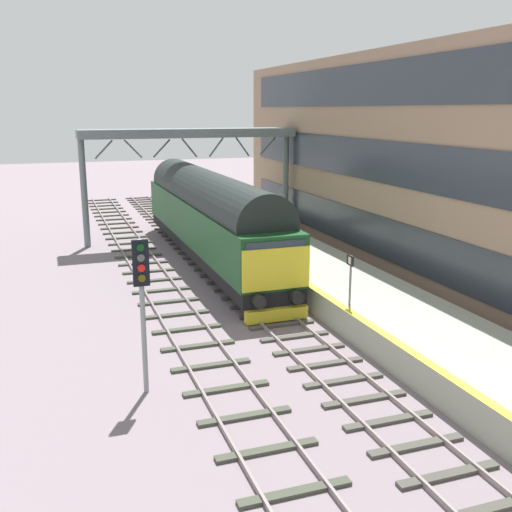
# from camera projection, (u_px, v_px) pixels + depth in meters

# --- Properties ---
(ground_plane) EXTENTS (140.00, 140.00, 0.00)m
(ground_plane) POSITION_uv_depth(u_px,v_px,m) (241.00, 289.00, 26.42)
(ground_plane) COLOR slate
(ground_plane) RESTS_ON ground
(track_main) EXTENTS (2.50, 60.00, 0.15)m
(track_main) POSITION_uv_depth(u_px,v_px,m) (241.00, 288.00, 26.40)
(track_main) COLOR gray
(track_main) RESTS_ON ground
(track_adjacent_west) EXTENTS (2.50, 60.00, 0.15)m
(track_adjacent_west) POSITION_uv_depth(u_px,v_px,m) (165.00, 296.00, 25.32)
(track_adjacent_west) COLOR gray
(track_adjacent_west) RESTS_ON ground
(station_platform) EXTENTS (4.00, 44.00, 1.01)m
(station_platform) POSITION_uv_depth(u_px,v_px,m) (315.00, 271.00, 27.45)
(station_platform) COLOR #9EA390
(station_platform) RESTS_ON ground
(station_building) EXTENTS (5.33, 43.96, 10.43)m
(station_building) POSITION_uv_depth(u_px,v_px,m) (486.00, 172.00, 24.82)
(station_building) COLOR #9B7B64
(station_building) RESTS_ON ground
(diesel_locomotive) EXTENTS (2.74, 19.46, 4.68)m
(diesel_locomotive) POSITION_uv_depth(u_px,v_px,m) (209.00, 215.00, 30.60)
(diesel_locomotive) COLOR black
(diesel_locomotive) RESTS_ON ground
(signal_post_near) EXTENTS (0.44, 0.22, 4.39)m
(signal_post_near) POSITION_uv_depth(u_px,v_px,m) (142.00, 295.00, 16.12)
(signal_post_near) COLOR gray
(signal_post_near) RESTS_ON ground
(platform_number_sign) EXTENTS (0.10, 0.44, 1.78)m
(platform_number_sign) POSITION_uv_depth(u_px,v_px,m) (350.00, 272.00, 20.95)
(platform_number_sign) COLOR slate
(platform_number_sign) RESTS_ON station_platform
(waiting_passenger) EXTENTS (0.44, 0.48, 1.64)m
(waiting_passenger) POSITION_uv_depth(u_px,v_px,m) (289.00, 226.00, 30.33)
(waiting_passenger) COLOR #2B3138
(waiting_passenger) RESTS_ON station_platform
(overhead_footbridge) EXTENTS (12.67, 2.00, 6.62)m
(overhead_footbridge) POSITION_uv_depth(u_px,v_px,m) (189.00, 139.00, 35.07)
(overhead_footbridge) COLOR slate
(overhead_footbridge) RESTS_ON ground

